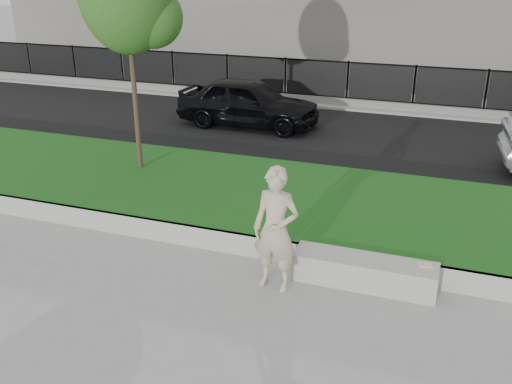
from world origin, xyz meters
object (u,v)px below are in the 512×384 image
at_px(man, 276,230).
at_px(car_dark, 248,102).
at_px(stone_bench, 364,272).
at_px(book, 425,265).

height_order(man, car_dark, man).
xyz_separation_m(stone_bench, book, (0.90, 0.10, 0.24)).
relative_size(man, book, 9.94).
height_order(stone_bench, man, man).
distance_m(stone_bench, man, 1.60).
bearing_deg(stone_bench, book, 6.23).
distance_m(man, book, 2.35).
distance_m(stone_bench, car_dark, 9.28).
height_order(stone_bench, book, book).
bearing_deg(man, book, 21.58).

